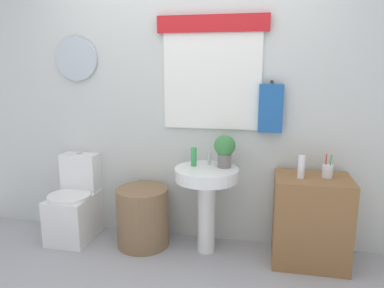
{
  "coord_description": "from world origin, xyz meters",
  "views": [
    {
      "loc": [
        0.66,
        -2.0,
        1.57
      ],
      "look_at": [
        0.08,
        0.8,
        0.96
      ],
      "focal_mm": 33.71,
      "sensor_mm": 36.0,
      "label": 1
    }
  ],
  "objects_px": {
    "wooden_cabinet": "(311,220)",
    "soap_bottle": "(194,157)",
    "toilet": "(76,206)",
    "lotion_bottle": "(301,167)",
    "potted_plant": "(225,149)",
    "pedestal_sink": "(207,188)",
    "laundry_hamper": "(143,217)",
    "toothbrush_cup": "(328,171)"
  },
  "relations": [
    {
      "from": "wooden_cabinet",
      "to": "soap_bottle",
      "type": "xyz_separation_m",
      "value": [
        -0.97,
        0.05,
        0.47
      ]
    },
    {
      "from": "toilet",
      "to": "lotion_bottle",
      "type": "bearing_deg",
      "value": -2.12
    },
    {
      "from": "potted_plant",
      "to": "toilet",
      "type": "bearing_deg",
      "value": -178.91
    },
    {
      "from": "pedestal_sink",
      "to": "lotion_bottle",
      "type": "bearing_deg",
      "value": -3.06
    },
    {
      "from": "soap_bottle",
      "to": "lotion_bottle",
      "type": "distance_m",
      "value": 0.87
    },
    {
      "from": "potted_plant",
      "to": "laundry_hamper",
      "type": "bearing_deg",
      "value": -175.19
    },
    {
      "from": "soap_bottle",
      "to": "toothbrush_cup",
      "type": "xyz_separation_m",
      "value": [
        1.07,
        -0.03,
        -0.05
      ]
    },
    {
      "from": "toilet",
      "to": "wooden_cabinet",
      "type": "height_order",
      "value": "toilet"
    },
    {
      "from": "toilet",
      "to": "laundry_hamper",
      "type": "height_order",
      "value": "toilet"
    },
    {
      "from": "laundry_hamper",
      "to": "soap_bottle",
      "type": "height_order",
      "value": "soap_bottle"
    },
    {
      "from": "pedestal_sink",
      "to": "potted_plant",
      "type": "xyz_separation_m",
      "value": [
        0.14,
        0.06,
        0.33
      ]
    },
    {
      "from": "wooden_cabinet",
      "to": "toilet",
      "type": "bearing_deg",
      "value": 179.08
    },
    {
      "from": "potted_plant",
      "to": "lotion_bottle",
      "type": "distance_m",
      "value": 0.62
    },
    {
      "from": "soap_bottle",
      "to": "toothbrush_cup",
      "type": "height_order",
      "value": "soap_bottle"
    },
    {
      "from": "toilet",
      "to": "wooden_cabinet",
      "type": "distance_m",
      "value": 2.1
    },
    {
      "from": "laundry_hamper",
      "to": "lotion_bottle",
      "type": "distance_m",
      "value": 1.43
    },
    {
      "from": "potted_plant",
      "to": "toothbrush_cup",
      "type": "xyz_separation_m",
      "value": [
        0.81,
        -0.04,
        -0.13
      ]
    },
    {
      "from": "toilet",
      "to": "lotion_bottle",
      "type": "xyz_separation_m",
      "value": [
        1.99,
        -0.07,
        0.51
      ]
    },
    {
      "from": "potted_plant",
      "to": "wooden_cabinet",
      "type": "bearing_deg",
      "value": -4.82
    },
    {
      "from": "laundry_hamper",
      "to": "lotion_bottle",
      "type": "bearing_deg",
      "value": -1.73
    },
    {
      "from": "laundry_hamper",
      "to": "toothbrush_cup",
      "type": "distance_m",
      "value": 1.61
    },
    {
      "from": "soap_bottle",
      "to": "lotion_bottle",
      "type": "height_order",
      "value": "soap_bottle"
    },
    {
      "from": "laundry_hamper",
      "to": "pedestal_sink",
      "type": "xyz_separation_m",
      "value": [
        0.57,
        0.0,
        0.31
      ]
    },
    {
      "from": "toilet",
      "to": "soap_bottle",
      "type": "distance_m",
      "value": 1.24
    },
    {
      "from": "wooden_cabinet",
      "to": "soap_bottle",
      "type": "bearing_deg",
      "value": 177.06
    },
    {
      "from": "soap_bottle",
      "to": "lotion_bottle",
      "type": "xyz_separation_m",
      "value": [
        0.87,
        -0.09,
        -0.02
      ]
    },
    {
      "from": "toilet",
      "to": "wooden_cabinet",
      "type": "relative_size",
      "value": 1.09
    },
    {
      "from": "wooden_cabinet",
      "to": "toothbrush_cup",
      "type": "bearing_deg",
      "value": 11.19
    },
    {
      "from": "toilet",
      "to": "potted_plant",
      "type": "height_order",
      "value": "potted_plant"
    },
    {
      "from": "toilet",
      "to": "pedestal_sink",
      "type": "xyz_separation_m",
      "value": [
        1.24,
        -0.03,
        0.27
      ]
    },
    {
      "from": "soap_bottle",
      "to": "toothbrush_cup",
      "type": "distance_m",
      "value": 1.08
    },
    {
      "from": "laundry_hamper",
      "to": "pedestal_sink",
      "type": "distance_m",
      "value": 0.65
    },
    {
      "from": "soap_bottle",
      "to": "laundry_hamper",
      "type": "bearing_deg",
      "value": -173.69
    },
    {
      "from": "laundry_hamper",
      "to": "pedestal_sink",
      "type": "relative_size",
      "value": 0.71
    },
    {
      "from": "laundry_hamper",
      "to": "lotion_bottle",
      "type": "relative_size",
      "value": 2.93
    },
    {
      "from": "toilet",
      "to": "toothbrush_cup",
      "type": "xyz_separation_m",
      "value": [
        2.2,
        -0.01,
        0.48
      ]
    },
    {
      "from": "potted_plant",
      "to": "lotion_bottle",
      "type": "relative_size",
      "value": 1.52
    },
    {
      "from": "toilet",
      "to": "wooden_cabinet",
      "type": "xyz_separation_m",
      "value": [
        2.09,
        -0.03,
        0.06
      ]
    },
    {
      "from": "lotion_bottle",
      "to": "toothbrush_cup",
      "type": "xyz_separation_m",
      "value": [
        0.21,
        0.06,
        -0.04
      ]
    },
    {
      "from": "wooden_cabinet",
      "to": "lotion_bottle",
      "type": "xyz_separation_m",
      "value": [
        -0.1,
        -0.04,
        0.45
      ]
    },
    {
      "from": "wooden_cabinet",
      "to": "potted_plant",
      "type": "height_order",
      "value": "potted_plant"
    },
    {
      "from": "pedestal_sink",
      "to": "potted_plant",
      "type": "relative_size",
      "value": 2.73
    }
  ]
}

